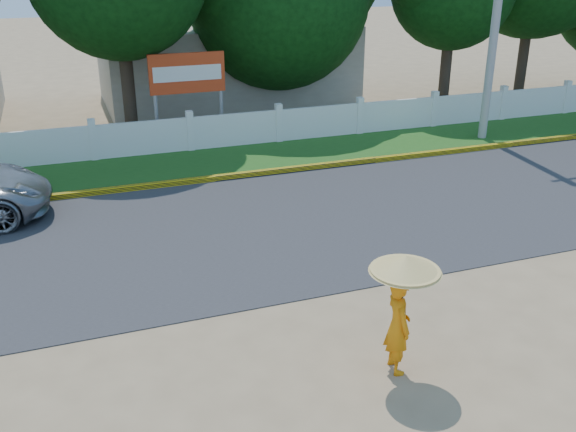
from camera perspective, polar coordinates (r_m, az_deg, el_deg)
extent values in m
plane|color=#9E8460|center=(11.24, 3.53, -9.85)|extent=(120.00, 120.00, 0.00)
cube|color=#38383A|center=(14.99, -3.26, -1.10)|extent=(60.00, 7.00, 0.02)
cube|color=#2D601E|center=(19.76, -7.72, 4.68)|extent=(60.00, 3.50, 0.03)
cube|color=yellow|center=(18.16, -6.54, 3.34)|extent=(40.00, 0.18, 0.16)
cube|color=silver|center=(20.97, -8.68, 7.21)|extent=(40.00, 0.10, 1.10)
cube|color=#B7AD99|center=(27.89, -5.58, 13.37)|extent=(10.00, 6.00, 3.20)
cylinder|color=#969794|center=(22.56, 18.19, 17.81)|extent=(0.28, 0.28, 9.11)
imported|color=orange|center=(9.94, 9.74, -9.57)|extent=(0.42, 0.60, 1.57)
cylinder|color=gray|center=(9.66, 10.23, -6.48)|extent=(0.02, 0.02, 1.02)
cone|color=tan|center=(9.46, 10.41, -4.18)|extent=(1.07, 1.07, 0.26)
cylinder|color=gray|center=(21.77, -11.62, 8.80)|extent=(0.12, 0.12, 2.00)
cylinder|color=gray|center=(22.18, -5.94, 9.39)|extent=(0.12, 0.12, 2.00)
cube|color=red|center=(21.69, -8.96, 12.44)|extent=(2.50, 0.12, 1.30)
cube|color=silver|center=(21.63, -8.93, 12.42)|extent=(2.25, 0.02, 0.49)
cylinder|color=#473828|center=(27.39, 13.85, 12.86)|extent=(0.44, 0.44, 3.38)
cylinder|color=#473828|center=(22.67, -14.07, 11.61)|extent=(0.44, 0.44, 3.92)
cylinder|color=#473828|center=(25.79, -0.84, 11.90)|extent=(0.44, 0.44, 2.48)
cylinder|color=#473828|center=(30.06, 20.23, 13.67)|extent=(0.44, 0.44, 4.10)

